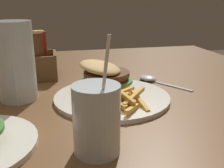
% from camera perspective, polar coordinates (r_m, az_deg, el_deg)
% --- Properties ---
extents(dining_table, '(1.38, 1.30, 0.74)m').
position_cam_1_polar(dining_table, '(0.63, -4.72, -12.80)').
color(dining_table, brown).
rests_on(dining_table, ground_plane).
extents(meal_plate_near, '(0.28, 0.28, 0.09)m').
position_cam_1_polar(meal_plate_near, '(0.65, -0.79, -0.36)').
color(meal_plate_near, silver).
rests_on(meal_plate_near, dining_table).
extents(beer_glass, '(0.09, 0.09, 0.19)m').
position_cam_1_polar(beer_glass, '(0.66, -20.29, 4.36)').
color(beer_glass, silver).
rests_on(beer_glass, dining_table).
extents(juice_glass, '(0.07, 0.07, 0.19)m').
position_cam_1_polar(juice_glass, '(0.41, -3.34, -8.39)').
color(juice_glass, silver).
rests_on(juice_glass, dining_table).
extents(spoon, '(0.16, 0.12, 0.02)m').
position_cam_1_polar(spoon, '(0.79, 8.29, 1.15)').
color(spoon, silver).
rests_on(spoon, dining_table).
extents(condiment_caddy, '(0.12, 0.09, 0.14)m').
position_cam_1_polar(condiment_caddy, '(0.83, -15.17, 5.09)').
color(condiment_caddy, brown).
rests_on(condiment_caddy, dining_table).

